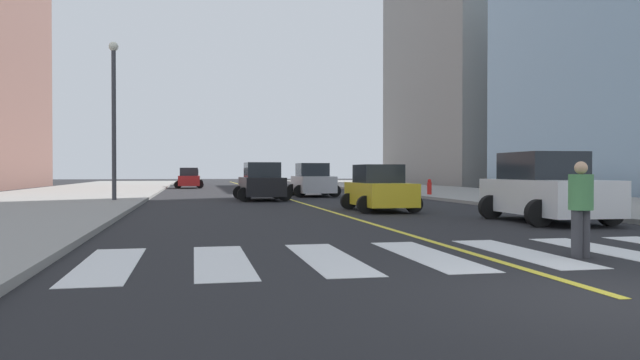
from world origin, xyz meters
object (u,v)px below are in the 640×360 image
at_px(car_black_second, 262,183).
at_px(pedestrian_crossing, 581,205).
at_px(street_lamp, 114,107).
at_px(car_silver_third, 313,181).
at_px(car_red_fifth, 189,179).
at_px(car_yellow_nearest, 379,189).
at_px(car_white_sixth, 545,189).
at_px(park_bench, 528,190).
at_px(fire_hydrant, 429,187).
at_px(car_gray_fourth, 192,178).

xyz_separation_m(car_black_second, pedestrian_crossing, (3.18, -21.92, 0.02)).
bearing_deg(street_lamp, car_silver_third, 28.24).
distance_m(car_red_fifth, pedestrian_crossing, 45.81).
bearing_deg(pedestrian_crossing, car_yellow_nearest, 76.89).
bearing_deg(car_white_sixth, car_silver_third, -79.25).
relative_size(car_black_second, park_bench, 2.40).
relative_size(car_white_sixth, fire_hydrant, 5.22).
relative_size(car_gray_fourth, pedestrian_crossing, 2.25).
height_order(car_white_sixth, street_lamp, street_lamp).
distance_m(car_gray_fourth, fire_hydrant, 34.12).
bearing_deg(car_gray_fourth, car_red_fifth, -89.33).
xyz_separation_m(car_yellow_nearest, fire_hydrant, (6.43, 11.21, -0.24)).
xyz_separation_m(car_white_sixth, pedestrian_crossing, (-3.55, -6.87, -0.04)).
bearing_deg(pedestrian_crossing, park_bench, 50.90).
height_order(park_bench, pedestrian_crossing, pedestrian_crossing).
distance_m(pedestrian_crossing, street_lamp, 23.26).
bearing_deg(car_yellow_nearest, car_gray_fourth, -80.80).
bearing_deg(car_black_second, pedestrian_crossing, -82.75).
xyz_separation_m(car_silver_third, park_bench, (7.22, -11.54, -0.23)).
relative_size(car_yellow_nearest, pedestrian_crossing, 2.34).
distance_m(car_gray_fourth, car_red_fifth, 9.97).
xyz_separation_m(car_white_sixth, street_lamp, (-13.76, 13.72, 3.53)).
distance_m(car_silver_third, fire_hydrant, 6.80).
bearing_deg(car_red_fifth, car_yellow_nearest, -77.78).
relative_size(car_red_fifth, street_lamp, 0.54).
relative_size(car_silver_third, car_white_sixth, 0.94).
relative_size(pedestrian_crossing, fire_hydrant, 1.88).
relative_size(car_silver_third, park_bench, 2.42).
bearing_deg(car_white_sixth, car_black_second, -64.63).
bearing_deg(car_black_second, car_white_sixth, -66.90).
height_order(car_black_second, car_white_sixth, car_white_sixth).
bearing_deg(car_black_second, car_gray_fourth, 95.18).
xyz_separation_m(car_gray_fourth, car_red_fifth, (-0.19, -9.97, 0.06)).
distance_m(car_yellow_nearest, car_red_fifth, 33.39).
xyz_separation_m(car_yellow_nearest, pedestrian_crossing, (-0.26, -12.68, 0.11)).
bearing_deg(car_red_fifth, street_lamp, -97.76).
height_order(car_silver_third, pedestrian_crossing, car_silver_third).
bearing_deg(fire_hydrant, park_bench, -84.67).
bearing_deg(car_white_sixth, fire_hydrant, -99.16).
relative_size(park_bench, fire_hydrant, 2.04).
xyz_separation_m(car_black_second, park_bench, (10.72, -7.21, -0.21)).
xyz_separation_m(car_black_second, fire_hydrant, (9.87, 1.97, -0.32)).
xyz_separation_m(car_silver_third, street_lamp, (-10.53, -5.66, 3.58)).
distance_m(car_black_second, car_red_fifth, 23.66).
distance_m(car_yellow_nearest, car_black_second, 9.86).
height_order(pedestrian_crossing, fire_hydrant, pedestrian_crossing).
relative_size(car_gray_fourth, car_white_sixth, 0.81).
bearing_deg(fire_hydrant, street_lamp, -168.95).
bearing_deg(car_silver_third, street_lamp, 28.48).
distance_m(car_black_second, park_bench, 12.92).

